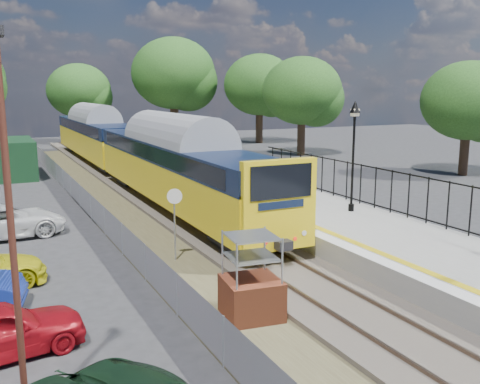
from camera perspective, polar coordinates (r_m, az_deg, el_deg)
ground at (r=15.68m, az=9.55°, el=-11.52°), size 120.00×120.00×0.00m
track_bed at (r=23.62m, az=-5.12°, el=-3.51°), size 5.90×80.00×0.29m
platform at (r=24.13m, az=6.74°, el=-2.36°), size 5.00×70.00×0.90m
platform_edge at (r=23.00m, az=2.43°, el=-1.78°), size 0.90×70.00×0.01m
victorian_lamp_north at (r=22.56m, az=12.08°, el=6.46°), size 0.44×0.44×4.60m
palisade_fence at (r=20.97m, az=20.84°, el=-1.13°), size 0.12×26.00×2.00m
wire_fence at (r=24.72m, az=-15.19°, el=-1.99°), size 0.06×52.00×1.20m
tree_line at (r=54.66m, az=-15.74°, el=11.15°), size 56.80×43.80×11.88m
train at (r=36.24m, az=-12.21°, el=4.92°), size 2.82×40.83×3.51m
brick_plinth at (r=14.06m, az=1.23°, el=-9.22°), size 1.58×1.58×2.30m
speed_sign at (r=18.54m, az=-6.98°, el=-2.24°), size 0.51×0.18×2.61m
carpark_lamp at (r=9.68m, az=-23.35°, el=-1.88°), size 0.25×0.50×6.90m
car_white at (r=23.70m, az=-23.97°, el=-2.90°), size 5.13×2.83×1.36m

